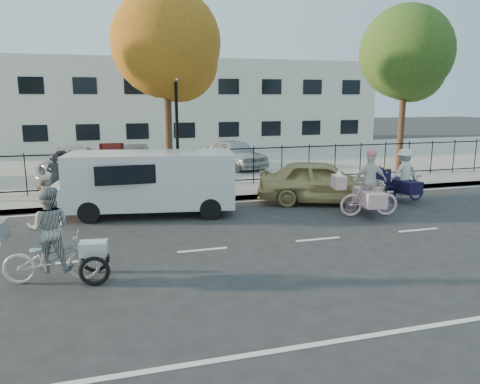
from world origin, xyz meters
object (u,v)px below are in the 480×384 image
object	(u,v)px
gold_sedan	(322,182)
lot_car_d	(234,153)
white_van	(148,181)
zebra_trike	(51,246)
bull_bike	(403,181)
lamppost	(176,109)
pedestrian	(55,176)
unicorn_bike	(368,191)
lot_car_b	(72,165)
lot_car_c	(129,160)

from	to	relation	value
gold_sedan	lot_car_d	world-z (taller)	lot_car_d
white_van	zebra_trike	bearing A→B (deg)	-106.32
bull_bike	gold_sedan	bearing A→B (deg)	72.30
lamppost	pedestrian	world-z (taller)	lamppost
zebra_trike	gold_sedan	distance (m)	9.47
zebra_trike	unicorn_bike	xyz separation A→B (m)	(8.69, 2.80, 0.03)
lamppost	pedestrian	size ratio (longest dim) A/B	2.81
unicorn_bike	lot_car_d	distance (m)	9.81
lamppost	white_van	distance (m)	3.89
lamppost	lot_car_b	bearing A→B (deg)	143.73
lot_car_c	lot_car_d	distance (m)	5.12
zebra_trike	lot_car_c	xyz separation A→B (m)	(2.13, 11.81, 0.07)
unicorn_bike	lamppost	bearing A→B (deg)	55.64
lot_car_b	lot_car_d	distance (m)	7.61
bull_bike	pedestrian	bearing A→B (deg)	69.27
lamppost	unicorn_bike	world-z (taller)	lamppost
zebra_trike	lot_car_d	distance (m)	14.43
lot_car_b	lot_car_c	bearing A→B (deg)	28.86
lamppost	lot_car_c	bearing A→B (deg)	111.74
gold_sedan	lot_car_c	xyz separation A→B (m)	(-6.01, 6.97, 0.07)
lamppost	white_van	xyz separation A→B (m)	(-1.38, -3.00, -2.05)
pedestrian	lot_car_d	distance (m)	9.25
bull_bike	lot_car_d	world-z (taller)	bull_bike
lot_car_d	zebra_trike	bearing A→B (deg)	-137.09
lot_car_b	gold_sedan	bearing A→B (deg)	-31.71
white_van	lot_car_b	xyz separation A→B (m)	(-2.52, 5.86, -0.22)
lamppost	lot_car_c	size ratio (longest dim) A/B	1.09
bull_bike	lot_car_d	xyz separation A→B (m)	(-3.69, 8.28, 0.11)
pedestrian	lot_car_c	xyz separation A→B (m)	(2.68, 4.36, -0.12)
lamppost	lot_car_b	size ratio (longest dim) A/B	0.87
lamppost	gold_sedan	xyz separation A→B (m)	(4.42, -3.00, -2.38)
bull_bike	zebra_trike	bearing A→B (deg)	106.21
lot_car_b	white_van	bearing A→B (deg)	-63.28
lot_car_b	lot_car_c	distance (m)	2.57
gold_sedan	lot_car_b	bearing A→B (deg)	76.24
white_van	lot_car_c	bearing A→B (deg)	101.08
gold_sedan	pedestrian	world-z (taller)	pedestrian
zebra_trike	lot_car_d	world-z (taller)	zebra_trike
bull_bike	white_van	xyz separation A→B (m)	(-8.56, 0.62, 0.32)
pedestrian	unicorn_bike	bearing A→B (deg)	146.29
gold_sedan	pedestrian	xyz separation A→B (m)	(-8.68, 2.60, 0.18)
unicorn_bike	lot_car_c	size ratio (longest dim) A/B	0.53
zebra_trike	white_van	bearing A→B (deg)	-19.58
zebra_trike	bull_bike	distance (m)	11.69
lamppost	lot_car_d	xyz separation A→B (m)	(3.49, 4.65, -2.27)
white_van	bull_bike	bearing A→B (deg)	5.26
lot_car_b	lot_car_d	bearing A→B (deg)	17.06
unicorn_bike	gold_sedan	size ratio (longest dim) A/B	0.49
zebra_trike	lot_car_c	bearing A→B (deg)	-4.08
white_van	lot_car_d	xyz separation A→B (m)	(4.87, 7.65, -0.22)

